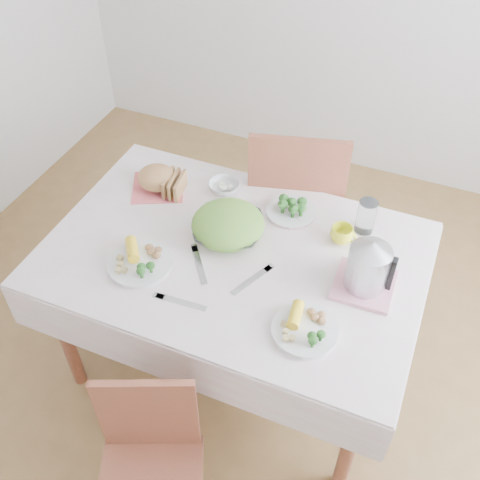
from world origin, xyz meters
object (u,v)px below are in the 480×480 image
at_px(dining_table, 234,312).
at_px(chair_near, 147,478).
at_px(dinner_plate_left, 140,264).
at_px(chair_far, 295,207).
at_px(electric_kettle, 368,265).
at_px(salad_bowl, 228,230).
at_px(yellow_mug, 342,234).
at_px(dinner_plate_right, 305,330).

relative_size(dining_table, chair_near, 1.75).
distance_m(chair_near, dinner_plate_left, 0.78).
distance_m(chair_far, electric_kettle, 0.92).
distance_m(salad_bowl, yellow_mug, 0.46).
height_order(chair_near, yellow_mug, chair_near).
relative_size(chair_near, chair_far, 0.78).
relative_size(yellow_mug, electric_kettle, 0.43).
bearing_deg(dining_table, dinner_plate_left, -145.92).
bearing_deg(dining_table, electric_kettle, 2.51).
bearing_deg(yellow_mug, dinner_plate_right, -89.42).
xyz_separation_m(dining_table, yellow_mug, (0.38, 0.23, 0.42)).
bearing_deg(chair_near, dinner_plate_left, 95.57).
relative_size(chair_near, electric_kettle, 3.66).
bearing_deg(dinner_plate_left, yellow_mug, 32.42).
distance_m(dinner_plate_right, electric_kettle, 0.34).
bearing_deg(salad_bowl, dinner_plate_right, -37.68).
height_order(chair_near, dinner_plate_right, chair_near).
bearing_deg(chair_far, dinner_plate_left, 53.43).
relative_size(dining_table, yellow_mug, 14.91).
bearing_deg(chair_near, chair_far, 66.23).
bearing_deg(electric_kettle, dinner_plate_left, -158.55).
distance_m(dinner_plate_left, yellow_mug, 0.81).
relative_size(chair_far, electric_kettle, 4.70).
height_order(dining_table, dinner_plate_right, dinner_plate_right).
height_order(dining_table, chair_far, chair_far).
height_order(dining_table, dinner_plate_left, dinner_plate_left).
bearing_deg(dinner_plate_right, dining_table, 145.70).
bearing_deg(chair_near, yellow_mug, 48.75).
relative_size(chair_far, dinner_plate_left, 4.03).
height_order(dinner_plate_right, yellow_mug, yellow_mug).
bearing_deg(dinner_plate_right, electric_kettle, 63.83).
bearing_deg(dining_table, yellow_mug, 31.02).
bearing_deg(yellow_mug, dinner_plate_left, -147.58).
bearing_deg(dinner_plate_left, chair_near, -61.16).
relative_size(chair_near, dinner_plate_left, 3.14).
distance_m(dinner_plate_left, dinner_plate_right, 0.69).
xyz_separation_m(chair_far, electric_kettle, (0.48, -0.66, 0.42)).
distance_m(dining_table, dinner_plate_left, 0.54).
xyz_separation_m(chair_near, salad_bowl, (-0.09, 0.91, 0.33)).
relative_size(dining_table, dinner_plate_left, 5.51).
height_order(dinner_plate_right, electric_kettle, electric_kettle).
xyz_separation_m(chair_near, dinner_plate_left, (-0.34, 0.62, 0.31)).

